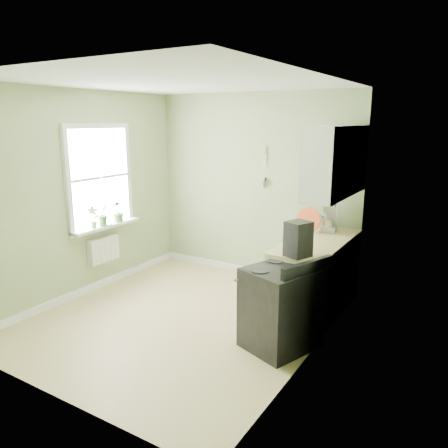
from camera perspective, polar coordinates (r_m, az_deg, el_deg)
The scene contains 21 objects.
floor at distance 5.38m, azimuth -5.47°, elevation -12.19°, with size 3.20×3.60×0.02m, color tan.
ceiling at distance 4.87m, azimuth -6.21°, elevation 18.07°, with size 3.20×3.60×0.02m, color white.
wall_back at distance 6.46m, azimuth 3.92°, elevation 4.84°, with size 3.20×0.02×2.70m, color #9AAD76.
wall_left at distance 6.04m, azimuth -18.12°, elevation 3.62°, with size 0.02×3.60×2.70m, color #9AAD76.
wall_right at distance 4.20m, azimuth 12.03°, elevation -0.09°, with size 0.02×3.60×2.70m, color #9AAD76.
base_cabinets at distance 5.46m, azimuth 12.02°, elevation -6.96°, with size 0.60×1.60×0.87m, color white.
countertop at distance 5.33m, azimuth 12.16°, elevation -2.34°, with size 0.64×1.60×0.04m, color #DFCD88.
upper_cabinets at distance 5.21m, azimuth 14.46°, elevation 7.94°, with size 0.35×1.40×0.80m, color white.
window at distance 6.19m, azimuth -15.99°, elevation 5.86°, with size 0.06×1.14×1.44m.
window_sill at distance 6.26m, azimuth -15.14°, elevation -0.26°, with size 0.18×1.14×0.04m, color white.
radiator at distance 6.33m, azimuth -15.48°, elevation -3.22°, with size 0.12×0.50×0.35m, color white.
wall_utensils at distance 6.32m, azimuth 5.45°, elevation 6.58°, with size 0.02×0.14×0.58m.
stove at distance 4.60m, azimuth 7.49°, elevation -10.74°, with size 0.83×0.86×0.97m.
stand_mixer at distance 5.81m, azimuth 13.58°, elevation 0.74°, with size 0.25×0.34×0.38m.
kettle at distance 6.04m, azimuth 12.33°, elevation 0.52°, with size 0.17×0.10×0.17m.
coffee_maker at distance 4.63m, azimuth 9.64°, elevation -2.06°, with size 0.29×0.30×0.37m.
red_tray at distance 5.63m, azimuth 10.96°, elevation 0.52°, with size 0.33×0.33×0.02m, color #CA4A2C.
jar at distance 4.93m, azimuth 9.35°, elevation -2.76°, with size 0.07×0.07×0.08m.
plant_a at distance 6.06m, azimuth -16.76°, elevation 0.86°, with size 0.16×0.11×0.30m, color #3B6229.
plant_b at distance 6.18m, azimuth -15.54°, elevation 1.27°, with size 0.18×0.14×0.32m, color #3B6229.
plant_c at distance 6.37m, azimuth -13.69°, elevation 1.62°, with size 0.17×0.17×0.30m, color #3B6229.
Camera 1 is at (2.94, -3.86, 2.31)m, focal length 35.00 mm.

